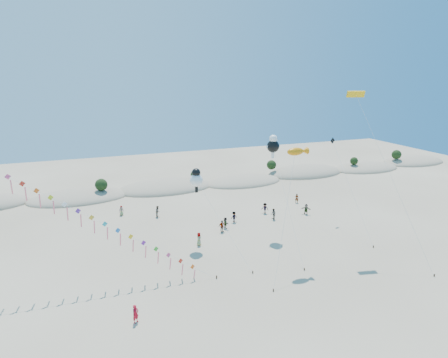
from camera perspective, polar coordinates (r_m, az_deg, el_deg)
ground at (r=35.52m, az=7.29°, el=-21.85°), size 160.00×160.00×0.00m
dune_ridge at (r=74.58m, az=-8.07°, el=-1.28°), size 145.30×11.49×5.57m
kite_train at (r=41.68m, az=-27.30°, el=-1.38°), size 33.59×10.15×21.09m
fish_kite at (r=43.61m, az=11.14°, el=4.09°), size 7.23×6.84×13.57m
cartoon_kite_low at (r=47.71m, az=-4.24°, el=0.05°), size 4.40×10.91×10.16m
cartoon_kite_high at (r=51.40m, az=7.49°, el=5.17°), size 2.79×12.86×13.76m
parafoil_kite at (r=49.09m, az=19.63°, el=11.61°), size 4.73×11.95×19.69m
dark_kite at (r=56.86m, az=17.69°, el=1.59°), size 1.96×12.32×12.45m
flyer_foreground at (r=36.48m, az=-13.32°, el=-19.36°), size 0.76×0.71×1.75m
beachgoers at (r=57.36m, az=1.77°, el=-5.57°), size 30.04×15.41×1.77m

